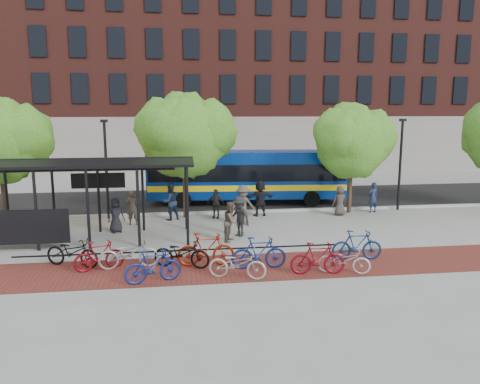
{
  "coord_description": "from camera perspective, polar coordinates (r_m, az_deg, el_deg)",
  "views": [
    {
      "loc": [
        -3.37,
        -20.98,
        5.63
      ],
      "look_at": [
        -0.33,
        1.55,
        1.6
      ],
      "focal_mm": 35.0,
      "sensor_mm": 36.0,
      "label": 1
    }
  ],
  "objects": [
    {
      "name": "pedestrian_5",
      "position": [
        24.94,
        2.47,
        -0.78
      ],
      "size": [
        1.82,
        0.8,
        1.9
      ],
      "primitive_type": "imported",
      "rotation": [
        0.0,
        0.0,
        3.28
      ],
      "color": "black",
      "rests_on": "ground"
    },
    {
      "name": "bus_shelter",
      "position": [
        21.21,
        -20.61,
        2.28
      ],
      "size": [
        10.6,
        3.07,
        3.6
      ],
      "color": "black",
      "rests_on": "ground"
    },
    {
      "name": "bike_6",
      "position": [
        15.87,
        -0.32,
        -8.74
      ],
      "size": [
        2.09,
        1.27,
        1.04
      ],
      "primitive_type": "imported",
      "rotation": [
        0.0,
        0.0,
        1.25
      ],
      "color": "#ACACAF",
      "rests_on": "ground"
    },
    {
      "name": "bike_11",
      "position": [
        18.29,
        14.05,
        -6.3
      ],
      "size": [
        1.95,
        0.66,
        1.15
      ],
      "primitive_type": "imported",
      "rotation": [
        0.0,
        0.0,
        1.51
      ],
      "color": "navy",
      "rests_on": "ground"
    },
    {
      "name": "brick_strip",
      "position": [
        17.0,
        -2.66,
        -9.3
      ],
      "size": [
        24.0,
        3.0,
        0.01
      ],
      "primitive_type": "cube",
      "color": "maroon",
      "rests_on": "ground"
    },
    {
      "name": "bike_7",
      "position": [
        16.82,
        2.33,
        -7.41
      ],
      "size": [
        1.96,
        0.58,
        1.17
      ],
      "primitive_type": "imported",
      "rotation": [
        0.0,
        0.0,
        1.56
      ],
      "color": "navy",
      "rests_on": "ground"
    },
    {
      "name": "bike_1",
      "position": [
        17.39,
        -16.79,
        -7.43
      ],
      "size": [
        1.84,
        1.08,
        1.07
      ],
      "primitive_type": "imported",
      "rotation": [
        0.0,
        0.0,
        1.92
      ],
      "color": "maroon",
      "rests_on": "ground"
    },
    {
      "name": "pedestrian_8",
      "position": [
        20.18,
        -1.1,
        -3.61
      ],
      "size": [
        0.92,
        1.03,
        1.73
      ],
      "primitive_type": "imported",
      "rotation": [
        0.0,
        0.0,
        1.19
      ],
      "color": "brown",
      "rests_on": "ground"
    },
    {
      "name": "bike_2",
      "position": [
        17.31,
        -13.42,
        -7.27
      ],
      "size": [
        2.21,
        1.01,
        1.12
      ],
      "primitive_type": "imported",
      "rotation": [
        0.0,
        0.0,
        1.7
      ],
      "color": "#959597",
      "rests_on": "ground"
    },
    {
      "name": "pedestrian_2",
      "position": [
        24.26,
        -8.51,
        -1.16
      ],
      "size": [
        1.16,
        1.08,
        1.92
      ],
      "primitive_type": "imported",
      "rotation": [
        0.0,
        0.0,
        3.62
      ],
      "color": "#1A273D",
      "rests_on": "ground"
    },
    {
      "name": "bike_rack_rail",
      "position": [
        17.8,
        -7.14,
        -8.48
      ],
      "size": [
        12.0,
        0.05,
        0.95
      ],
      "primitive_type": "cube",
      "color": "black",
      "rests_on": "ground"
    },
    {
      "name": "bike_3",
      "position": [
        15.76,
        -10.58,
        -8.89
      ],
      "size": [
        1.95,
        0.96,
        1.13
      ],
      "primitive_type": "imported",
      "rotation": [
        0.0,
        0.0,
        1.81
      ],
      "color": "navy",
      "rests_on": "ground"
    },
    {
      "name": "pedestrian_9",
      "position": [
        20.91,
        -0.09,
        -3.01
      ],
      "size": [
        1.26,
        1.33,
        1.81
      ],
      "primitive_type": "imported",
      "rotation": [
        0.0,
        0.0,
        5.4
      ],
      "color": "#242424",
      "rests_on": "ground"
    },
    {
      "name": "pedestrian_3",
      "position": [
        22.98,
        0.36,
        -1.61
      ],
      "size": [
        1.41,
        1.0,
        1.97
      ],
      "primitive_type": "imported",
      "rotation": [
        0.0,
        0.0,
        0.22
      ],
      "color": "brown",
      "rests_on": "ground"
    },
    {
      "name": "lamp_post_left",
      "position": [
        25.01,
        -15.99,
        3.04
      ],
      "size": [
        0.35,
        0.2,
        5.12
      ],
      "color": "black",
      "rests_on": "ground"
    },
    {
      "name": "tree_b",
      "position": [
        24.36,
        -6.63,
        7.23
      ],
      "size": [
        5.15,
        4.2,
        6.47
      ],
      "color": "#382619",
      "rests_on": "ground"
    },
    {
      "name": "bike_9",
      "position": [
        16.46,
        9.46,
        -7.99
      ],
      "size": [
        1.94,
        0.7,
        1.14
      ],
      "primitive_type": "imported",
      "rotation": [
        0.0,
        0.0,
        1.48
      ],
      "color": "maroon",
      "rests_on": "ground"
    },
    {
      "name": "bike_4",
      "position": [
        17.05,
        -7.13,
        -7.39
      ],
      "size": [
        2.19,
        1.34,
        1.09
      ],
      "primitive_type": "imported",
      "rotation": [
        0.0,
        0.0,
        1.25
      ],
      "color": "black",
      "rests_on": "ground"
    },
    {
      "name": "pedestrian_1",
      "position": [
        23.55,
        -12.95,
        -1.87
      ],
      "size": [
        0.66,
        0.46,
        1.74
      ],
      "primitive_type": "imported",
      "rotation": [
        0.0,
        0.0,
        3.07
      ],
      "color": "#3F3A33",
      "rests_on": "ground"
    },
    {
      "name": "pedestrian_6",
      "position": [
        25.61,
        12.09,
        -1.05
      ],
      "size": [
        0.82,
        0.58,
        1.59
      ],
      "primitive_type": "imported",
      "rotation": [
        0.0,
        0.0,
        3.24
      ],
      "color": "#423A35",
      "rests_on": "ground"
    },
    {
      "name": "pedestrian_7",
      "position": [
        26.81,
        15.9,
        -0.63
      ],
      "size": [
        0.7,
        0.56,
        1.68
      ],
      "primitive_type": "imported",
      "rotation": [
        0.0,
        0.0,
        3.44
      ],
      "color": "#1F2949",
      "rests_on": "ground"
    },
    {
      "name": "lamp_post_right",
      "position": [
        27.67,
        18.96,
        3.52
      ],
      "size": [
        0.35,
        0.2,
        5.12
      ],
      "color": "black",
      "rests_on": "ground"
    },
    {
      "name": "pedestrian_4",
      "position": [
        24.45,
        -2.98,
        -1.43
      ],
      "size": [
        0.97,
        0.62,
        1.54
      ],
      "primitive_type": "imported",
      "rotation": [
        0.0,
        0.0,
        5.99
      ],
      "color": "#282828",
      "rests_on": "ground"
    },
    {
      "name": "bike_0",
      "position": [
        18.06,
        -19.78,
        -6.88
      ],
      "size": [
        2.23,
        1.52,
        1.11
      ],
      "primitive_type": "imported",
      "rotation": [
        0.0,
        0.0,
        1.16
      ],
      "color": "black",
      "rests_on": "ground"
    },
    {
      "name": "bike_5",
      "position": [
        17.1,
        -4.17,
        -7.01
      ],
      "size": [
        2.09,
        0.66,
        1.24
      ],
      "primitive_type": "imported",
      "rotation": [
        0.0,
        0.0,
        1.53
      ],
      "color": "#9A230E",
      "rests_on": "ground"
    },
    {
      "name": "bus",
      "position": [
        28.17,
        0.81,
        2.27
      ],
      "size": [
        11.87,
        3.54,
        3.16
      ],
      "rotation": [
        0.0,
        0.0,
        -0.08
      ],
      "color": "navy",
      "rests_on": "ground"
    },
    {
      "name": "asphalt_street",
      "position": [
        29.71,
        -1.03,
        -0.86
      ],
      "size": [
        160.0,
        8.0,
        0.01
      ],
      "primitive_type": "cube",
      "color": "black",
      "rests_on": "ground"
    },
    {
      "name": "tree_a",
      "position": [
        25.82,
        -27.13,
        5.87
      ],
      "size": [
        4.9,
        4.0,
        6.18
      ],
      "color": "#382619",
      "rests_on": "ground"
    },
    {
      "name": "building_brick",
      "position": [
        49.04,
        8.46,
        15.06
      ],
      "size": [
        55.0,
        14.0,
        20.0
      ],
      "primitive_type": "cube",
      "color": "#5C2720",
      "rests_on": "ground"
    },
    {
      "name": "bike_10",
      "position": [
        16.76,
        12.55,
        -8.11
      ],
      "size": [
        1.93,
        1.15,
        0.96
      ],
      "primitive_type": "imported",
      "rotation": [
        0.0,
        0.0,
        1.27
      ],
      "color": "#BBBBBE",
      "rests_on": "ground"
    },
    {
      "name": "curb",
      "position": [
        25.82,
        0.0,
        -2.41
      ],
      "size": [
        160.0,
        0.25,
        0.12
      ],
      "primitive_type": "cube",
      "color": "#B7B7B2",
      "rests_on": "ground"
    },
    {
      "name": "tree_c",
      "position": [
        26.15,
        13.62,
        6.32
      ],
      "size": [
        4.66,
        3.8,
        5.92
      ],
      "color": "#382619",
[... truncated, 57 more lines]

